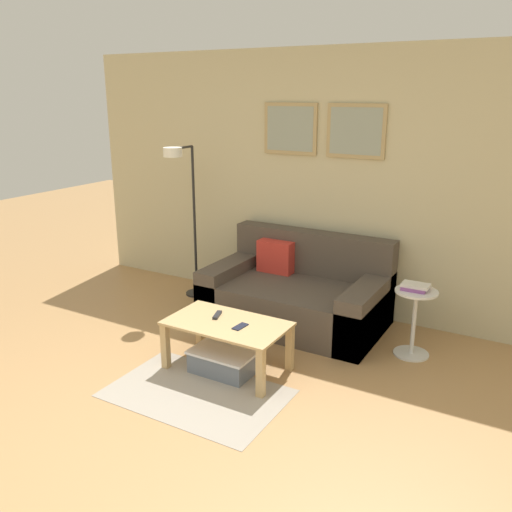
{
  "coord_description": "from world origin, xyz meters",
  "views": [
    {
      "loc": [
        2.05,
        -2.01,
        2.14
      ],
      "look_at": [
        -0.06,
        1.67,
        0.85
      ],
      "focal_mm": 38.0,
      "sensor_mm": 36.0,
      "label": 1
    }
  ],
  "objects_px": {
    "storage_bin": "(225,360)",
    "floor_lamp": "(183,200)",
    "book_stack": "(415,287)",
    "side_table": "(414,317)",
    "remote_control": "(217,315)",
    "couch": "(297,295)",
    "cell_phone": "(240,326)",
    "coffee_table": "(227,331)"
  },
  "relations": [
    {
      "from": "cell_phone",
      "to": "storage_bin",
      "type": "bearing_deg",
      "value": -165.28
    },
    {
      "from": "remote_control",
      "to": "floor_lamp",
      "type": "bearing_deg",
      "value": 119.01
    },
    {
      "from": "coffee_table",
      "to": "book_stack",
      "type": "height_order",
      "value": "book_stack"
    },
    {
      "from": "storage_bin",
      "to": "book_stack",
      "type": "distance_m",
      "value": 1.67
    },
    {
      "from": "book_stack",
      "to": "cell_phone",
      "type": "bearing_deg",
      "value": -136.22
    },
    {
      "from": "couch",
      "to": "storage_bin",
      "type": "bearing_deg",
      "value": -93.24
    },
    {
      "from": "floor_lamp",
      "to": "cell_phone",
      "type": "relative_size",
      "value": 11.59
    },
    {
      "from": "coffee_table",
      "to": "book_stack",
      "type": "xyz_separation_m",
      "value": [
        1.2,
        1.0,
        0.27
      ]
    },
    {
      "from": "coffee_table",
      "to": "floor_lamp",
      "type": "xyz_separation_m",
      "value": [
        -1.21,
        1.07,
        0.76
      ]
    },
    {
      "from": "couch",
      "to": "storage_bin",
      "type": "relative_size",
      "value": 3.23
    },
    {
      "from": "coffee_table",
      "to": "side_table",
      "type": "bearing_deg",
      "value": 38.79
    },
    {
      "from": "remote_control",
      "to": "side_table",
      "type": "bearing_deg",
      "value": 16.12
    },
    {
      "from": "storage_bin",
      "to": "side_table",
      "type": "distance_m",
      "value": 1.61
    },
    {
      "from": "side_table",
      "to": "remote_control",
      "type": "height_order",
      "value": "side_table"
    },
    {
      "from": "coffee_table",
      "to": "storage_bin",
      "type": "relative_size",
      "value": 1.87
    },
    {
      "from": "remote_control",
      "to": "storage_bin",
      "type": "bearing_deg",
      "value": -56.8
    },
    {
      "from": "remote_control",
      "to": "cell_phone",
      "type": "xyz_separation_m",
      "value": [
        0.27,
        -0.09,
        -0.01
      ]
    },
    {
      "from": "book_stack",
      "to": "remote_control",
      "type": "height_order",
      "value": "book_stack"
    },
    {
      "from": "couch",
      "to": "coffee_table",
      "type": "relative_size",
      "value": 1.73
    },
    {
      "from": "storage_bin",
      "to": "floor_lamp",
      "type": "bearing_deg",
      "value": 137.36
    },
    {
      "from": "remote_control",
      "to": "cell_phone",
      "type": "distance_m",
      "value": 0.29
    },
    {
      "from": "coffee_table",
      "to": "remote_control",
      "type": "relative_size",
      "value": 6.35
    },
    {
      "from": "coffee_table",
      "to": "side_table",
      "type": "xyz_separation_m",
      "value": [
        1.22,
        0.98,
        0.02
      ]
    },
    {
      "from": "floor_lamp",
      "to": "cell_phone",
      "type": "xyz_separation_m",
      "value": [
        1.34,
        -1.09,
        -0.68
      ]
    },
    {
      "from": "couch",
      "to": "floor_lamp",
      "type": "xyz_separation_m",
      "value": [
        -1.27,
        -0.06,
        0.81
      ]
    },
    {
      "from": "floor_lamp",
      "to": "remote_control",
      "type": "bearing_deg",
      "value": -43.09
    },
    {
      "from": "coffee_table",
      "to": "storage_bin",
      "type": "bearing_deg",
      "value": -86.93
    },
    {
      "from": "couch",
      "to": "floor_lamp",
      "type": "distance_m",
      "value": 1.51
    },
    {
      "from": "book_stack",
      "to": "cell_phone",
      "type": "relative_size",
      "value": 1.58
    },
    {
      "from": "coffee_table",
      "to": "floor_lamp",
      "type": "bearing_deg",
      "value": 138.5
    },
    {
      "from": "book_stack",
      "to": "side_table",
      "type": "bearing_deg",
      "value": -41.78
    },
    {
      "from": "floor_lamp",
      "to": "book_stack",
      "type": "height_order",
      "value": "floor_lamp"
    },
    {
      "from": "couch",
      "to": "cell_phone",
      "type": "relative_size",
      "value": 11.79
    },
    {
      "from": "coffee_table",
      "to": "floor_lamp",
      "type": "relative_size",
      "value": 0.59
    },
    {
      "from": "couch",
      "to": "storage_bin",
      "type": "xyz_separation_m",
      "value": [
        -0.07,
        -1.17,
        -0.18
      ]
    },
    {
      "from": "couch",
      "to": "cell_phone",
      "type": "height_order",
      "value": "couch"
    },
    {
      "from": "book_stack",
      "to": "storage_bin",
      "type": "bearing_deg",
      "value": -138.93
    },
    {
      "from": "couch",
      "to": "storage_bin",
      "type": "height_order",
      "value": "couch"
    },
    {
      "from": "storage_bin",
      "to": "remote_control",
      "type": "distance_m",
      "value": 0.36
    },
    {
      "from": "book_stack",
      "to": "remote_control",
      "type": "distance_m",
      "value": 1.64
    },
    {
      "from": "side_table",
      "to": "remote_control",
      "type": "relative_size",
      "value": 3.86
    },
    {
      "from": "side_table",
      "to": "floor_lamp",
      "type": "bearing_deg",
      "value": 177.98
    }
  ]
}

